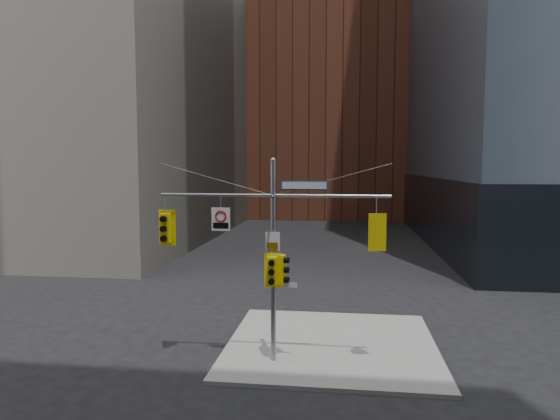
% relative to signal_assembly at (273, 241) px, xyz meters
% --- Properties ---
extents(ground, '(160.00, 160.00, 0.00)m').
position_rel_signal_assembly_xyz_m(ground, '(0.00, -1.99, -4.42)').
color(ground, black).
rests_on(ground, ground).
extents(sidewalk_corner, '(8.00, 8.00, 0.15)m').
position_rel_signal_assembly_xyz_m(sidewalk_corner, '(2.00, 2.01, -4.34)').
color(sidewalk_corner, gray).
rests_on(sidewalk_corner, ground).
extents(brick_midrise, '(26.00, 20.00, 28.00)m').
position_rel_signal_assembly_xyz_m(brick_midrise, '(0.00, 56.01, 9.58)').
color(brick_midrise, brown).
rests_on(brick_midrise, ground).
extents(signal_assembly, '(8.00, 0.80, 7.30)m').
position_rel_signal_assembly_xyz_m(signal_assembly, '(0.00, 0.00, 0.00)').
color(signal_assembly, gray).
rests_on(signal_assembly, ground).
extents(traffic_light_west_arm, '(0.62, 0.49, 1.29)m').
position_rel_signal_assembly_xyz_m(traffic_light_west_arm, '(-3.88, 0.01, 0.38)').
color(traffic_light_west_arm, yellow).
rests_on(traffic_light_west_arm, ground).
extents(traffic_light_east_arm, '(0.60, 0.54, 1.27)m').
position_rel_signal_assembly_xyz_m(traffic_light_east_arm, '(3.51, 0.00, 0.38)').
color(traffic_light_east_arm, yellow).
rests_on(traffic_light_east_arm, ground).
extents(traffic_light_pole_side, '(0.45, 0.38, 1.03)m').
position_rel_signal_assembly_xyz_m(traffic_light_pole_side, '(0.32, -0.00, -1.00)').
color(traffic_light_pole_side, yellow).
rests_on(traffic_light_pole_side, ground).
extents(traffic_light_pole_front, '(0.57, 0.45, 1.20)m').
position_rel_signal_assembly_xyz_m(traffic_light_pole_front, '(-0.00, -0.27, -1.00)').
color(traffic_light_pole_front, yellow).
rests_on(traffic_light_pole_front, ground).
extents(street_sign_blade, '(1.61, 0.05, 0.31)m').
position_rel_signal_assembly_xyz_m(street_sign_blade, '(1.07, 0.00, 1.93)').
color(street_sign_blade, navy).
rests_on(street_sign_blade, ground).
extents(regulatory_sign_arm, '(0.66, 0.07, 0.82)m').
position_rel_signal_assembly_xyz_m(regulatory_sign_arm, '(-1.85, -0.02, 0.76)').
color(regulatory_sign_arm, silver).
rests_on(regulatory_sign_arm, ground).
extents(regulatory_sign_pole, '(0.50, 0.07, 0.65)m').
position_rel_signal_assembly_xyz_m(regulatory_sign_pole, '(0.00, -0.12, -0.02)').
color(regulatory_sign_pole, silver).
rests_on(regulatory_sign_pole, ground).
extents(street_blade_ew, '(0.80, 0.11, 0.16)m').
position_rel_signal_assembly_xyz_m(street_blade_ew, '(0.45, 0.01, -1.54)').
color(street_blade_ew, silver).
rests_on(street_blade_ew, ground).
extents(street_blade_ns, '(0.09, 0.82, 0.16)m').
position_rel_signal_assembly_xyz_m(street_blade_ns, '(0.00, 0.46, -1.58)').
color(street_blade_ns, '#145926').
rests_on(street_blade_ns, ground).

